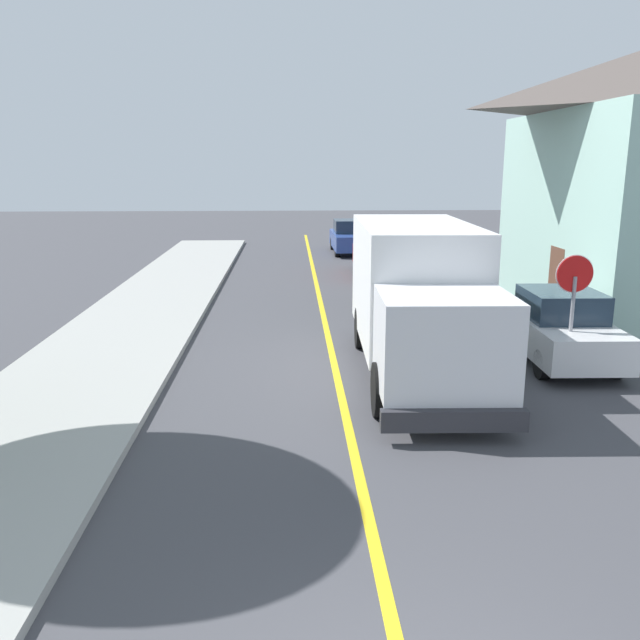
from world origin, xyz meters
name	(u,v)px	position (x,y,z in m)	size (l,w,h in m)	color
centre_line_yellow	(335,369)	(0.00, 10.00, 0.00)	(0.16, 56.00, 0.01)	gold
box_truck	(418,293)	(1.76, 9.74, 1.77)	(2.61, 7.25, 3.20)	white
parked_car_near	(402,283)	(2.53, 16.25, 0.79)	(1.97, 4.47, 1.67)	#4C564C
parked_car_mid	(377,256)	(2.57, 22.60, 0.79)	(2.01, 4.48, 1.67)	maroon
parked_car_far	(350,237)	(2.09, 29.41, 0.79)	(1.87, 4.43, 1.67)	#2D4793
parked_van_across	(558,327)	(5.20, 10.51, 0.79)	(1.92, 4.45, 1.67)	silver
stop_sign	(573,293)	(4.92, 9.20, 1.86)	(0.80, 0.10, 2.65)	gray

